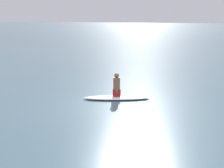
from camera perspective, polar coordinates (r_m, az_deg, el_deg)
name	(u,v)px	position (r m, az deg, el deg)	size (l,w,h in m)	color
ground_plane	(119,104)	(12.14, 1.33, -3.80)	(400.00, 400.00, 0.00)	slate
surfboard	(117,98)	(12.91, 0.85, -2.53)	(2.76, 0.73, 0.13)	white
person_paddler	(117,86)	(12.79, 0.86, -0.32)	(0.41, 0.41, 0.98)	#A51E23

